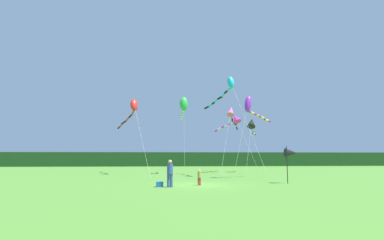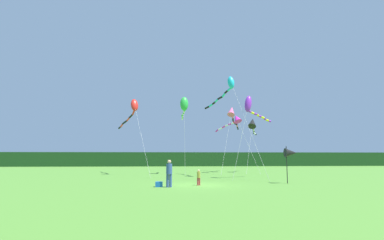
% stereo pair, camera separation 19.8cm
% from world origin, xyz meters
% --- Properties ---
extents(ground_plane, '(120.00, 120.00, 0.00)m').
position_xyz_m(ground_plane, '(0.00, 0.00, 0.00)').
color(ground_plane, '#4C842D').
extents(distant_treeline, '(108.00, 3.10, 2.99)m').
position_xyz_m(distant_treeline, '(0.00, 45.00, 1.50)').
color(distant_treeline, '#193D19').
rests_on(distant_treeline, ground).
extents(person_adult, '(0.39, 0.39, 1.77)m').
position_xyz_m(person_adult, '(-2.10, -1.41, 0.99)').
color(person_adult, '#334C8C').
rests_on(person_adult, ground).
extents(person_child, '(0.24, 0.24, 1.09)m').
position_xyz_m(person_child, '(-0.04, -0.25, 0.61)').
color(person_child, '#B23338').
rests_on(person_child, ground).
extents(cooler_box, '(0.47, 0.44, 0.33)m').
position_xyz_m(cooler_box, '(-2.76, -1.07, 0.17)').
color(cooler_box, '#1959B2').
rests_on(cooler_box, ground).
extents(banner_flag_pole, '(0.90, 0.70, 2.77)m').
position_xyz_m(banner_flag_pole, '(7.07, 0.76, 2.25)').
color(banner_flag_pole, black).
rests_on(banner_flag_pole, ground).
extents(kite_cyan, '(4.02, 10.41, 10.10)m').
position_xyz_m(kite_cyan, '(3.80, 8.36, 8.99)').
color(kite_cyan, '#B2B2B2').
rests_on(kite_cyan, ground).
extents(kite_purple, '(4.84, 3.89, 7.77)m').
position_xyz_m(kite_purple, '(5.52, 6.07, 6.71)').
color(kite_purple, '#B2B2B2').
rests_on(kite_purple, ground).
extents(kite_rainbow, '(4.38, 9.81, 8.58)m').
position_xyz_m(kite_rainbow, '(5.97, 16.18, 7.56)').
color(kite_rainbow, '#B2B2B2').
rests_on(kite_rainbow, ground).
extents(kite_red, '(4.98, 11.07, 8.65)m').
position_xyz_m(kite_red, '(-6.33, 13.52, 7.44)').
color(kite_red, '#B2B2B2').
rests_on(kite_red, ground).
extents(kite_green, '(0.97, 4.83, 9.03)m').
position_xyz_m(kite_green, '(-0.33, 13.51, 8.05)').
color(kite_green, '#B2B2B2').
rests_on(kite_green, ground).
extents(kite_black, '(3.56, 7.48, 7.32)m').
position_xyz_m(kite_black, '(8.86, 17.15, 6.36)').
color(kite_black, '#B2B2B2').
rests_on(kite_black, ground).
extents(kite_magenta, '(4.08, 8.09, 7.69)m').
position_xyz_m(kite_magenta, '(6.69, 17.70, 6.87)').
color(kite_magenta, '#B2B2B2').
rests_on(kite_magenta, ground).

